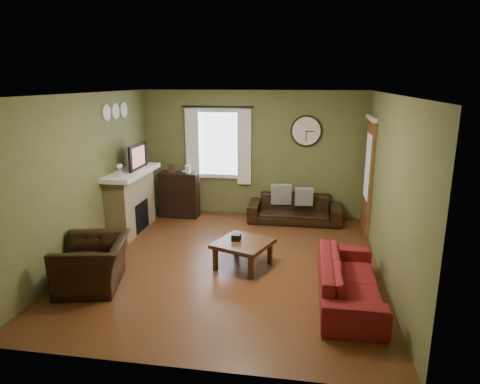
# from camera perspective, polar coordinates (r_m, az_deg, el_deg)

# --- Properties ---
(floor) EXTENTS (4.60, 5.20, 0.00)m
(floor) POSITION_cam_1_polar(r_m,az_deg,el_deg) (6.85, -1.38, -9.34)
(floor) COLOR #562F18
(floor) RESTS_ON ground
(ceiling) EXTENTS (4.60, 5.20, 0.00)m
(ceiling) POSITION_cam_1_polar(r_m,az_deg,el_deg) (6.26, -1.53, 12.96)
(ceiling) COLOR white
(ceiling) RESTS_ON ground
(wall_left) EXTENTS (0.00, 5.20, 2.60)m
(wall_left) POSITION_cam_1_polar(r_m,az_deg,el_deg) (7.21, -19.74, 1.90)
(wall_left) COLOR #606539
(wall_left) RESTS_ON ground
(wall_right) EXTENTS (0.00, 5.20, 2.60)m
(wall_right) POSITION_cam_1_polar(r_m,az_deg,el_deg) (6.43, 19.15, 0.47)
(wall_right) COLOR #606539
(wall_right) RESTS_ON ground
(wall_back) EXTENTS (4.60, 0.00, 2.60)m
(wall_back) POSITION_cam_1_polar(r_m,az_deg,el_deg) (8.95, 1.63, 5.10)
(wall_back) COLOR #606539
(wall_back) RESTS_ON ground
(wall_front) EXTENTS (4.60, 0.00, 2.60)m
(wall_front) POSITION_cam_1_polar(r_m,az_deg,el_deg) (4.02, -8.35, -7.21)
(wall_front) COLOR #606539
(wall_front) RESTS_ON ground
(fireplace) EXTENTS (0.40, 1.40, 1.10)m
(fireplace) POSITION_cam_1_polar(r_m,az_deg,el_deg) (8.30, -14.32, -1.43)
(fireplace) COLOR tan
(fireplace) RESTS_ON floor
(firebox) EXTENTS (0.04, 0.60, 0.55)m
(firebox) POSITION_cam_1_polar(r_m,az_deg,el_deg) (8.30, -13.00, -3.15)
(firebox) COLOR black
(firebox) RESTS_ON fireplace
(mantel) EXTENTS (0.58, 1.60, 0.08)m
(mantel) POSITION_cam_1_polar(r_m,az_deg,el_deg) (8.15, -14.39, 2.55)
(mantel) COLOR white
(mantel) RESTS_ON fireplace
(tv) EXTENTS (0.08, 0.60, 0.35)m
(tv) POSITION_cam_1_polar(r_m,az_deg,el_deg) (8.23, -13.94, 4.22)
(tv) COLOR black
(tv) RESTS_ON mantel
(tv_screen) EXTENTS (0.02, 0.62, 0.36)m
(tv_screen) POSITION_cam_1_polar(r_m,az_deg,el_deg) (8.19, -13.45, 4.60)
(tv_screen) COLOR #994C3F
(tv_screen) RESTS_ON mantel
(medallion_left) EXTENTS (0.28, 0.28, 0.03)m
(medallion_left) POSITION_cam_1_polar(r_m,az_deg,el_deg) (7.77, -17.38, 10.06)
(medallion_left) COLOR white
(medallion_left) RESTS_ON wall_left
(medallion_mid) EXTENTS (0.28, 0.28, 0.03)m
(medallion_mid) POSITION_cam_1_polar(r_m,az_deg,el_deg) (8.08, -16.28, 10.30)
(medallion_mid) COLOR white
(medallion_mid) RESTS_ON wall_left
(medallion_right) EXTENTS (0.28, 0.28, 0.03)m
(medallion_right) POSITION_cam_1_polar(r_m,az_deg,el_deg) (8.40, -15.25, 10.51)
(medallion_right) COLOR white
(medallion_right) RESTS_ON wall_left
(window_pane) EXTENTS (1.00, 0.02, 1.30)m
(window_pane) POSITION_cam_1_polar(r_m,az_deg,el_deg) (9.01, -2.82, 6.45)
(window_pane) COLOR silver
(window_pane) RESTS_ON wall_back
(curtain_rod) EXTENTS (0.03, 0.03, 1.50)m
(curtain_rod) POSITION_cam_1_polar(r_m,az_deg,el_deg) (8.84, -3.02, 11.30)
(curtain_rod) COLOR black
(curtain_rod) RESTS_ON wall_back
(curtain_left) EXTENTS (0.28, 0.04, 1.55)m
(curtain_left) POSITION_cam_1_polar(r_m,az_deg,el_deg) (9.06, -6.38, 6.10)
(curtain_left) COLOR white
(curtain_left) RESTS_ON wall_back
(curtain_right) EXTENTS (0.28, 0.04, 1.55)m
(curtain_right) POSITION_cam_1_polar(r_m,az_deg,el_deg) (8.83, 0.56, 5.96)
(curtain_right) COLOR white
(curtain_right) RESTS_ON wall_back
(wall_clock) EXTENTS (0.64, 0.06, 0.64)m
(wall_clock) POSITION_cam_1_polar(r_m,az_deg,el_deg) (8.75, 8.83, 8.03)
(wall_clock) COLOR white
(wall_clock) RESTS_ON wall_back
(door) EXTENTS (0.05, 0.90, 2.10)m
(door) POSITION_cam_1_polar(r_m,az_deg,el_deg) (8.26, 16.72, 1.91)
(door) COLOR brown
(door) RESTS_ON floor
(bookshelf) EXTENTS (0.79, 0.34, 0.94)m
(bookshelf) POSITION_cam_1_polar(r_m,az_deg,el_deg) (9.01, -8.08, -0.37)
(bookshelf) COLOR black
(bookshelf) RESTS_ON floor
(book) EXTENTS (0.25, 0.25, 0.02)m
(book) POSITION_cam_1_polar(r_m,az_deg,el_deg) (8.92, -7.55, 2.73)
(book) COLOR #452918
(book) RESTS_ON bookshelf
(sofa_brown) EXTENTS (1.85, 0.72, 0.54)m
(sofa_brown) POSITION_cam_1_polar(r_m,az_deg,el_deg) (8.71, 7.27, -2.24)
(sofa_brown) COLOR black
(sofa_brown) RESTS_ON floor
(pillow_left) EXTENTS (0.42, 0.16, 0.41)m
(pillow_left) POSITION_cam_1_polar(r_m,az_deg,el_deg) (8.70, 5.52, -0.30)
(pillow_left) COLOR gray
(pillow_left) RESTS_ON sofa_brown
(pillow_right) EXTENTS (0.36, 0.12, 0.36)m
(pillow_right) POSITION_cam_1_polar(r_m,az_deg,el_deg) (8.57, 8.53, -0.62)
(pillow_right) COLOR gray
(pillow_right) RESTS_ON sofa_brown
(sofa_red) EXTENTS (0.75, 1.92, 0.56)m
(sofa_red) POSITION_cam_1_polar(r_m,az_deg,el_deg) (5.82, 14.35, -11.31)
(sofa_red) COLOR maroon
(sofa_red) RESTS_ON floor
(armchair) EXTENTS (1.11, 1.21, 0.67)m
(armchair) POSITION_cam_1_polar(r_m,az_deg,el_deg) (6.33, -19.01, -8.98)
(armchair) COLOR black
(armchair) RESTS_ON floor
(coffee_table) EXTENTS (0.99, 0.99, 0.41)m
(coffee_table) POSITION_cam_1_polar(r_m,az_deg,el_deg) (6.62, 0.42, -8.28)
(coffee_table) COLOR #452918
(coffee_table) RESTS_ON floor
(tissue_box) EXTENTS (0.14, 0.14, 0.10)m
(tissue_box) POSITION_cam_1_polar(r_m,az_deg,el_deg) (6.59, -0.50, -6.55)
(tissue_box) COLOR black
(tissue_box) RESTS_ON coffee_table
(wine_glass_a) EXTENTS (0.08, 0.08, 0.21)m
(wine_glass_a) POSITION_cam_1_polar(r_m,az_deg,el_deg) (7.64, -15.86, 2.80)
(wine_glass_a) COLOR white
(wine_glass_a) RESTS_ON mantel
(wine_glass_b) EXTENTS (0.07, 0.07, 0.20)m
(wine_glass_b) POSITION_cam_1_polar(r_m,az_deg,el_deg) (7.71, -15.61, 2.87)
(wine_glass_b) COLOR white
(wine_glass_b) RESTS_ON mantel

